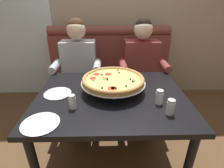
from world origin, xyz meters
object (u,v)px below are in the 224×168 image
pizza (113,80)px  shaker_pepper_flakes (170,108)px  booth_bench (110,83)px  diner_right (142,69)px  dining_table (111,104)px  plate_near_right (58,93)px  shaker_parmesan (72,103)px  plate_near_left (40,123)px  shaker_oregano (159,98)px  diner_left (78,69)px

pizza → shaker_pepper_flakes: 0.51m
booth_bench → diner_right: diner_right is taller
dining_table → plate_near_right: bearing=176.7°
shaker_pepper_flakes → shaker_parmesan: (-0.67, 0.08, -0.00)m
shaker_pepper_flakes → plate_near_right: bearing=160.5°
dining_table → plate_near_left: (-0.45, -0.36, 0.10)m
plate_near_left → shaker_oregano: bearing=15.6°
plate_near_right → pizza: bearing=5.7°
booth_bench → dining_table: 0.98m
shaker_pepper_flakes → shaker_oregano: (-0.04, 0.13, -0.00)m
pizza → plate_near_right: 0.47m
booth_bench → shaker_oregano: size_ratio=15.14×
dining_table → plate_near_left: size_ratio=5.05×
booth_bench → diner_right: 0.56m
dining_table → diner_right: size_ratio=0.95×
dining_table → shaker_pepper_flakes: 0.50m
dining_table → diner_left: size_ratio=0.95×
booth_bench → plate_near_right: booth_bench is taller
pizza → shaker_oregano: bearing=-31.8°
booth_bench → plate_near_left: bearing=-109.0°
diner_left → shaker_pepper_flakes: size_ratio=11.56×
diner_left → booth_bench: bearing=35.4°
diner_right → shaker_pepper_flakes: bearing=-88.9°
diner_left → diner_right: same height
diner_left → shaker_parmesan: diner_left is taller
pizza → plate_near_right: bearing=-174.3°
shaker_oregano → shaker_parmesan: size_ratio=1.04×
shaker_oregano → plate_near_right: (-0.79, 0.16, -0.04)m
dining_table → diner_right: 0.78m
dining_table → plate_near_left: plate_near_left is taller
shaker_oregano → plate_near_right: size_ratio=0.49×
shaker_parmesan → dining_table: bearing=34.0°
diner_left → pizza: 0.74m
plate_near_left → booth_bench: bearing=71.0°
shaker_parmesan → plate_near_right: bearing=127.6°
diner_left → diner_right: 0.75m
booth_bench → plate_near_right: (-0.44, -0.92, 0.36)m
booth_bench → shaker_pepper_flakes: booth_bench is taller
booth_bench → shaker_parmesan: (-0.28, -1.13, 0.40)m
booth_bench → shaker_pepper_flakes: bearing=-72.1°
dining_table → shaker_oregano: shaker_oregano is taller
diner_right → shaker_parmesan: size_ratio=12.03×
dining_table → diner_left: (-0.37, 0.68, 0.05)m
pizza → shaker_pepper_flakes: (0.38, -0.34, -0.05)m
booth_bench → plate_near_left: size_ratio=6.95×
diner_right → dining_table: bearing=-118.8°
booth_bench → diner_left: (-0.37, -0.27, 0.31)m
diner_right → shaker_pepper_flakes: diner_right is taller
shaker_pepper_flakes → plate_near_left: 0.85m
shaker_pepper_flakes → shaker_oregano: 0.14m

